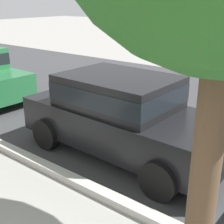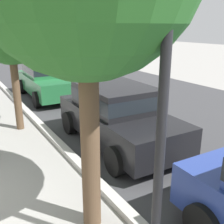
% 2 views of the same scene
% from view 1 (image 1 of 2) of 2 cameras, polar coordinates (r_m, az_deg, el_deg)
% --- Properties ---
extents(street_surface, '(60.00, 9.00, 0.01)m').
position_cam_1_polar(street_surface, '(8.52, 19.95, -0.85)').
color(street_surface, '#38383A').
rests_on(street_surface, ground).
extents(curb_stone, '(60.00, 0.20, 0.12)m').
position_cam_1_polar(curb_stone, '(4.78, 0.94, -16.17)').
color(curb_stone, '#B2AFA8').
rests_on(curb_stone, ground).
extents(parked_car_black, '(4.15, 2.02, 1.56)m').
position_cam_1_polar(parked_car_black, '(5.91, 1.83, -0.13)').
color(parked_car_black, black).
rests_on(parked_car_black, ground).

